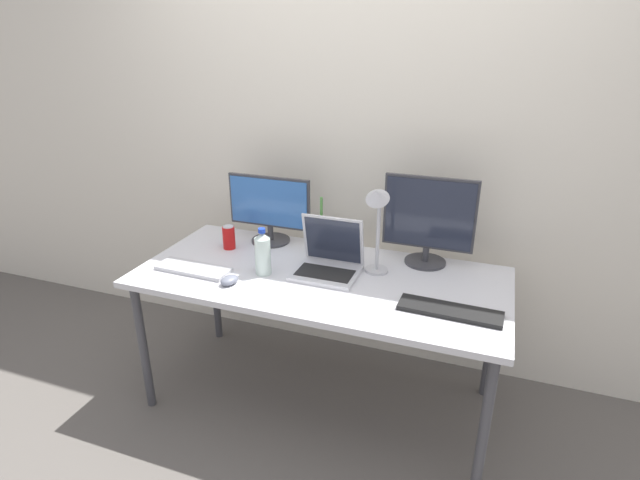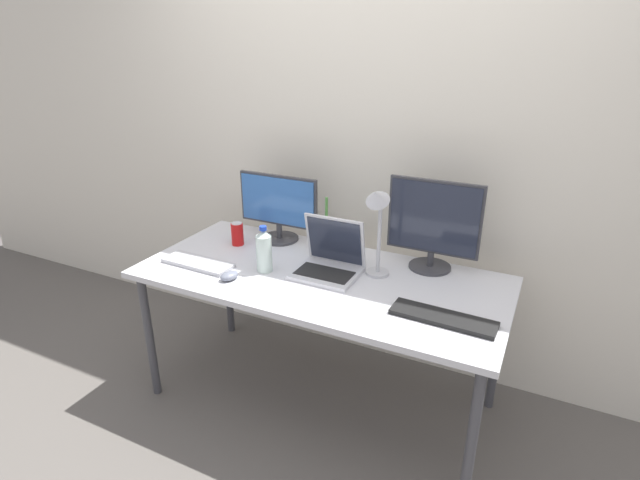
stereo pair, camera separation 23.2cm
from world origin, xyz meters
TOP-DOWN VIEW (x-y plane):
  - ground_plane at (0.00, 0.00)m, footprint 16.00×16.00m
  - wall_back at (0.00, 0.59)m, footprint 7.00×0.08m
  - work_desk at (0.00, 0.00)m, footprint 1.76×0.81m
  - monitor_left at (-0.40, 0.30)m, footprint 0.47×0.21m
  - monitor_center at (0.45, 0.31)m, footprint 0.45×0.21m
  - laptop_silver at (0.03, 0.04)m, footprint 0.30×0.26m
  - keyboard_main at (0.63, -0.15)m, footprint 0.43×0.14m
  - keyboard_aux at (-0.60, -0.17)m, footprint 0.37×0.14m
  - mouse_by_keyboard at (-0.36, -0.23)m, footprint 0.09×0.11m
  - water_bottle at (-0.26, -0.08)m, footprint 0.08×0.08m
  - soda_can_near_keyboard at (-0.57, 0.14)m, footprint 0.07×0.07m
  - bamboo_vase at (-0.08, 0.23)m, footprint 0.06×0.06m
  - desk_lamp at (0.24, 0.09)m, footprint 0.11×0.18m

SIDE VIEW (x-z plane):
  - ground_plane at x=0.00m, z-range 0.00..0.00m
  - work_desk at x=0.00m, z-range 0.31..1.05m
  - keyboard_main at x=0.63m, z-range 0.74..0.76m
  - keyboard_aux at x=-0.60m, z-range 0.74..0.76m
  - mouse_by_keyboard at x=-0.36m, z-range 0.74..0.78m
  - laptop_silver at x=0.03m, z-range 0.67..0.94m
  - soda_can_near_keyboard at x=-0.57m, z-range 0.74..0.87m
  - bamboo_vase at x=-0.08m, z-range 0.66..0.97m
  - water_bottle at x=-0.26m, z-range 0.73..0.96m
  - monitor_left at x=-0.40m, z-range 0.75..1.12m
  - monitor_center at x=0.45m, z-range 0.75..1.20m
  - desk_lamp at x=0.24m, z-range 0.82..1.29m
  - wall_back at x=0.00m, z-range 0.00..2.60m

